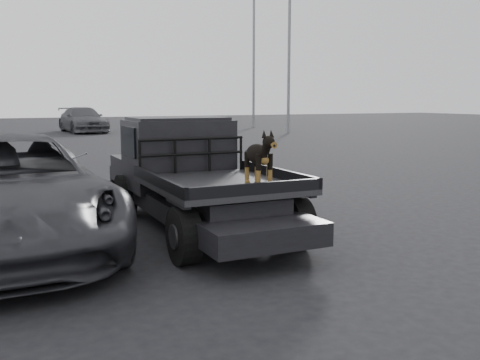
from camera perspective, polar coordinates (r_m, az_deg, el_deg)
name	(u,v)px	position (r m, az deg, el deg)	size (l,w,h in m)	color
ground	(286,249)	(7.68, 4.92, -7.37)	(120.00, 120.00, 0.00)	black
flatbed_ute	(197,202)	(8.73, -4.57, -2.31)	(2.00, 5.40, 0.92)	black
ute_cab	(178,142)	(9.49, -6.67, 4.02)	(1.72, 1.30, 0.88)	black
headache_rack	(193,156)	(8.80, -5.08, 2.61)	(1.80, 0.08, 0.55)	black
dog	(258,158)	(7.48, 1.97, 2.32)	(0.32, 0.60, 0.74)	black
parked_suv	(5,192)	(8.29, -23.80, -1.17)	(2.67, 5.80, 1.61)	#303035
distant_car_b	(83,120)	(36.16, -16.41, 6.18)	(2.25, 5.54, 1.61)	#45464B
floodlight_mid	(290,16)	(33.91, 5.31, 17.04)	(1.08, 0.28, 13.04)	slate
floodlight_far	(254,28)	(40.77, 1.48, 15.87)	(1.08, 0.28, 13.35)	slate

